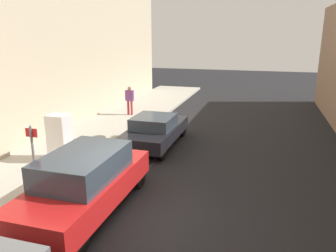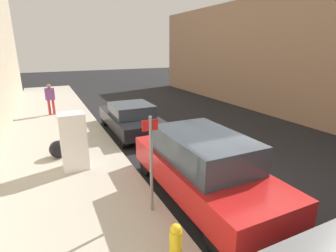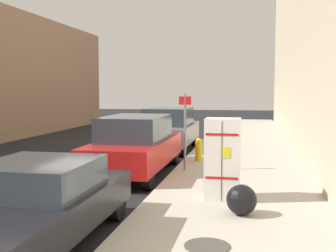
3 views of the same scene
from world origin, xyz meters
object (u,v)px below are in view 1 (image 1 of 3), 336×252
discarded_refrigerator (60,137)px  parked_sedan_dark (155,130)px  street_sign_post (34,160)px  trash_bag (68,142)px  pedestrian_walking_far (130,98)px  parked_suv_red (85,182)px

discarded_refrigerator → parked_sedan_dark: 4.10m
street_sign_post → trash_bag: size_ratio=3.88×
discarded_refrigerator → street_sign_post: (1.30, -3.07, 0.39)m
street_sign_post → pedestrian_walking_far: 10.75m
discarded_refrigerator → parked_suv_red: (2.76, -2.93, -0.14)m
trash_bag → pedestrian_walking_far: bearing=89.3°
street_sign_post → parked_sedan_dark: (1.46, 6.08, -0.72)m
discarded_refrigerator → trash_bag: (-0.43, 1.11, -0.59)m
parked_sedan_dark → street_sign_post: bearing=-103.5°
pedestrian_walking_far → trash_bag: bearing=-172.8°
trash_bag → parked_suv_red: 5.17m
parked_sedan_dark → pedestrian_walking_far: bearing=124.5°
discarded_refrigerator → trash_bag: 1.33m
discarded_refrigerator → street_sign_post: bearing=-67.0°
discarded_refrigerator → pedestrian_walking_far: bearing=92.7°
pedestrian_walking_far → discarded_refrigerator: bearing=-169.4°
street_sign_post → trash_bag: street_sign_post is taller
street_sign_post → pedestrian_walking_far: size_ratio=1.33×
trash_bag → parked_sedan_dark: (3.20, 1.90, 0.26)m
parked_suv_red → parked_sedan_dark: size_ratio=1.09×
discarded_refrigerator → pedestrian_walking_far: 7.55m
trash_bag → discarded_refrigerator: bearing=-68.7°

